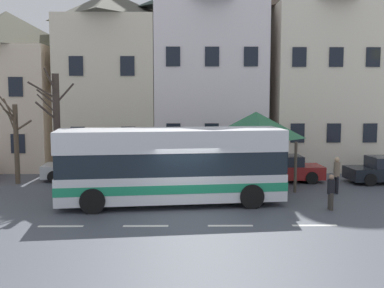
{
  "coord_description": "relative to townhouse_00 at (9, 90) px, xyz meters",
  "views": [
    {
      "loc": [
        -0.06,
        -18.01,
        4.73
      ],
      "look_at": [
        0.22,
        4.6,
        2.22
      ],
      "focal_mm": 44.31,
      "sensor_mm": 36.0,
      "label": 1
    }
  ],
  "objects": [
    {
      "name": "townhouse_01",
      "position": [
        6.35,
        0.42,
        0.64
      ],
      "size": [
        5.77,
        6.84,
        10.93
      ],
      "color": "beige",
      "rests_on": "ground_plane"
    },
    {
      "name": "townhouse_00",
      "position": [
        0.0,
        0.0,
        0.0
      ],
      "size": [
        5.91,
        6.0,
        9.66
      ],
      "color": "beige",
      "rests_on": "ground_plane"
    },
    {
      "name": "ground_plane",
      "position": [
        11.16,
        -11.97,
        -4.86
      ],
      "size": [
        40.0,
        60.0,
        0.07
      ],
      "color": "#474C55"
    },
    {
      "name": "parked_car_02",
      "position": [
        5.57,
        -4.69,
        -4.17
      ],
      "size": [
        4.2,
        2.11,
        1.34
      ],
      "rotation": [
        0.0,
        0.0,
        3.19
      ],
      "color": "silver",
      "rests_on": "ground_plane"
    },
    {
      "name": "bare_tree_02",
      "position": [
        5.13,
        -8.21,
        -1.88
      ],
      "size": [
        1.85,
        1.27,
        5.8
      ],
      "color": "#382D28",
      "rests_on": "ground_plane"
    },
    {
      "name": "bus_shelter",
      "position": [
        14.57,
        -6.46,
        -1.78
      ],
      "size": [
        3.6,
        3.6,
        3.73
      ],
      "color": "#473D33",
      "rests_on": "ground_plane"
    },
    {
      "name": "townhouse_03",
      "position": [
        19.58,
        0.06,
        1.25
      ],
      "size": [
        6.28,
        6.12,
        12.17
      ],
      "color": "silver",
      "rests_on": "ground_plane"
    },
    {
      "name": "transit_bus",
      "position": [
        10.47,
        -10.37,
        -3.23
      ],
      "size": [
        9.6,
        3.53,
        3.18
      ],
      "rotation": [
        0.0,
        0.0,
        0.12
      ],
      "color": "silver",
      "rests_on": "ground_plane"
    },
    {
      "name": "pedestrian_00",
      "position": [
        18.08,
        -8.42,
        -3.82
      ],
      "size": [
        0.29,
        0.31,
        1.72
      ],
      "color": "black",
      "rests_on": "ground_plane"
    },
    {
      "name": "townhouse_02",
      "position": [
        12.56,
        0.03,
        1.04
      ],
      "size": [
        6.58,
        6.06,
        11.74
      ],
      "color": "white",
      "rests_on": "ground_plane"
    },
    {
      "name": "parked_car_03",
      "position": [
        16.01,
        -5.29,
        -4.16
      ],
      "size": [
        4.47,
        1.97,
        1.37
      ],
      "rotation": [
        0.0,
        0.0,
        0.03
      ],
      "color": "maroon",
      "rests_on": "ground_plane"
    },
    {
      "name": "hilltop_castle",
      "position": [
        12.24,
        18.2,
        4.13
      ],
      "size": [
        43.67,
        43.67,
        26.33
      ],
      "color": "#62564C",
      "rests_on": "ground_plane"
    },
    {
      "name": "bare_tree_01",
      "position": [
        2.36,
        -5.78,
        -2.51
      ],
      "size": [
        1.81,
        1.36,
        4.74
      ],
      "color": "brown",
      "rests_on": "ground_plane"
    },
    {
      "name": "public_bench",
      "position": [
        16.65,
        -4.08,
        -4.36
      ],
      "size": [
        1.52,
        0.48,
        0.87
      ],
      "color": "#33473D",
      "rests_on": "ground_plane"
    },
    {
      "name": "pedestrian_01",
      "position": [
        16.9,
        -11.41,
        -4.08
      ],
      "size": [
        0.3,
        0.36,
        1.44
      ],
      "color": "#38332D",
      "rests_on": "ground_plane"
    }
  ]
}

